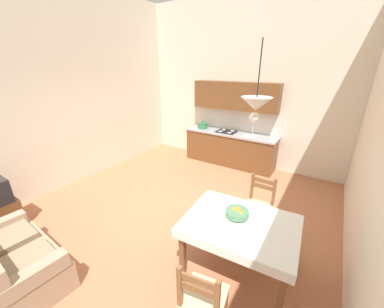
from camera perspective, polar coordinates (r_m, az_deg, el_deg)
name	(u,v)px	position (r m, az deg, el deg)	size (l,w,h in m)	color
ground_plane	(174,214)	(4.43, -4.62, -14.97)	(6.02, 6.57, 0.10)	#B7704C
wall_back	(242,85)	(6.27, 12.46, 16.73)	(6.02, 0.12, 4.22)	silver
wall_left	(68,89)	(5.73, -28.84, 14.27)	(0.12, 6.57, 4.22)	silver
kitchen_cabinetry	(231,134)	(6.22, 9.81, 5.08)	(2.48, 0.63, 2.20)	brown
dining_table	(240,230)	(3.08, 12.04, -18.25)	(1.46, 1.14, 0.75)	brown
dining_chair_kitchen_side	(258,206)	(3.92, 16.45, -12.55)	(0.43, 0.43, 0.93)	#D1BC89
dining_chair_camera_side	(203,299)	(2.63, 2.76, -32.84)	(0.48, 0.48, 0.93)	#D1BC89
small_couch	(13,262)	(3.80, -38.50, -20.67)	(1.47, 0.88, 0.78)	tan
fruit_bowl	(237,213)	(3.05, 11.38, -14.34)	(0.30, 0.30, 0.12)	#4C7F5B
pendant_lamp	(256,105)	(2.45, 15.91, 11.85)	(0.32, 0.32, 0.81)	black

